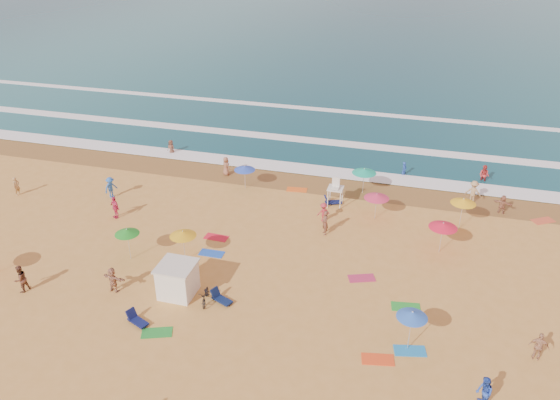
# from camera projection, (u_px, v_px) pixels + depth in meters

# --- Properties ---
(ground) EXTENTS (220.00, 220.00, 0.00)m
(ground) POSITION_uv_depth(u_px,v_px,m) (281.00, 263.00, 36.44)
(ground) COLOR gold
(ground) RESTS_ON ground
(ocean) EXTENTS (220.00, 140.00, 0.18)m
(ocean) POSITION_uv_depth(u_px,v_px,m) (394.00, 31.00, 108.00)
(ocean) COLOR #0C4756
(ocean) RESTS_ON ground
(wet_sand) EXTENTS (220.00, 220.00, 0.00)m
(wet_sand) POSITION_uv_depth(u_px,v_px,m) (319.00, 184.00, 47.08)
(wet_sand) COLOR olive
(wet_sand) RESTS_ON ground
(surf_foam) EXTENTS (200.00, 18.70, 0.05)m
(surf_foam) POSITION_uv_depth(u_px,v_px,m) (337.00, 146.00, 54.55)
(surf_foam) COLOR white
(surf_foam) RESTS_ON ground
(cabana) EXTENTS (2.00, 2.00, 2.00)m
(cabana) POSITION_uv_depth(u_px,v_px,m) (178.00, 280.00, 33.09)
(cabana) COLOR white
(cabana) RESTS_ON ground
(cabana_roof) EXTENTS (2.20, 2.20, 0.12)m
(cabana_roof) POSITION_uv_depth(u_px,v_px,m) (176.00, 266.00, 32.59)
(cabana_roof) COLOR silver
(cabana_roof) RESTS_ON cabana
(bicycle) EXTENTS (1.02, 1.89, 0.94)m
(bicycle) POSITION_uv_depth(u_px,v_px,m) (205.00, 295.00, 32.63)
(bicycle) COLOR black
(bicycle) RESTS_ON ground
(lifeguard_stand) EXTENTS (1.20, 1.20, 2.10)m
(lifeguard_stand) POSITION_uv_depth(u_px,v_px,m) (335.00, 194.00, 43.13)
(lifeguard_stand) COLOR white
(lifeguard_stand) RESTS_ON ground
(beach_umbrellas) EXTENTS (66.48, 31.51, 0.80)m
(beach_umbrellas) POSITION_uv_depth(u_px,v_px,m) (310.00, 222.00, 37.16)
(beach_umbrellas) COLOR red
(beach_umbrellas) RESTS_ON ground
(loungers) EXTENTS (47.09, 23.78, 0.34)m
(loungers) POSITION_uv_depth(u_px,v_px,m) (335.00, 308.00, 32.09)
(loungers) COLOR #0F1F4C
(loungers) RESTS_ON ground
(towels) EXTENTS (37.95, 20.74, 0.03)m
(towels) POSITION_uv_depth(u_px,v_px,m) (296.00, 272.00, 35.52)
(towels) COLOR red
(towels) RESTS_ON ground
(beachgoers) EXTENTS (40.23, 26.60, 2.13)m
(beachgoers) POSITION_uv_depth(u_px,v_px,m) (267.00, 218.00, 40.12)
(beachgoers) COLOR tan
(beachgoers) RESTS_ON ground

